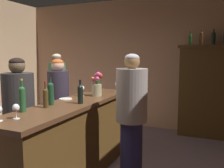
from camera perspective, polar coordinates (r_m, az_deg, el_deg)
name	(u,v)px	position (r m, az deg, el deg)	size (l,w,h in m)	color
wall_back	(124,63)	(5.86, 2.78, 4.81)	(5.12, 0.12, 2.90)	tan
bar_counter	(75,141)	(3.36, -8.52, -12.83)	(0.58, 2.50, 1.05)	#523618
display_cabinet	(205,90)	(5.27, 20.65, -1.24)	(1.06, 0.36, 1.84)	#432E13
wine_bottle_pinot	(98,83)	(4.01, -3.36, 0.34)	(0.07, 0.07, 0.34)	#2D4C28
wine_bottle_riesling	(46,97)	(2.91, -15.08, -2.87)	(0.06, 0.06, 0.30)	#413219
wine_bottle_malbec	(80,93)	(3.07, -7.33, -2.09)	(0.07, 0.07, 0.29)	black
wine_bottle_syrah	(22,98)	(2.76, -20.03, -3.00)	(0.07, 0.07, 0.35)	#224E29
wine_bottle_rose	(51,93)	(3.04, -13.96, -1.92)	(0.07, 0.07, 0.33)	#193B23
wine_glass_mid	(117,85)	(4.00, 1.12, -0.17)	(0.07, 0.07, 0.16)	white
wine_glass_rear	(82,89)	(3.62, -6.98, -1.04)	(0.08, 0.08, 0.15)	white
wine_glass_spare	(16,109)	(2.50, -21.30, -5.33)	(0.07, 0.07, 0.14)	white
flower_arrangement	(97,86)	(3.61, -3.53, -0.48)	(0.16, 0.16, 0.35)	tan
cheese_plate	(66,99)	(3.40, -10.68, -3.40)	(0.17, 0.17, 0.01)	white
display_bottle_left	(190,39)	(5.25, 17.64, 9.86)	(0.06, 0.06, 0.28)	#173E1B
display_bottle_midleft	(201,38)	(5.24, 19.93, 10.00)	(0.07, 0.07, 0.31)	#462711
display_bottle_center	(214,38)	(5.23, 22.40, 9.85)	(0.08, 0.08, 0.31)	black
patron_near_entrance	(58,93)	(4.84, -12.47, -2.06)	(0.32, 0.32, 1.67)	brown
patron_tall	(59,102)	(4.17, -12.22, -4.15)	(0.35, 0.35, 1.58)	brown
patron_in_grey	(19,115)	(3.42, -20.64, -6.78)	(0.40, 0.40, 1.62)	brown
bartender	(131,118)	(2.96, 4.52, -7.79)	(0.37, 0.37, 1.67)	navy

